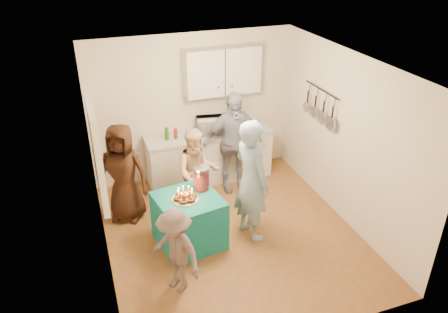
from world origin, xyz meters
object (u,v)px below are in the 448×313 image
object	(u,v)px
woman_back_center	(197,172)
punch_jar	(201,179)
microwave	(211,125)
woman_back_right	(233,142)
man_birthday	(251,181)
counter	(209,157)
woman_back_left	(123,173)
party_table	(189,221)
child_near_left	(176,251)

from	to	relation	value
woman_back_center	punch_jar	bearing A→B (deg)	-92.52
microwave	punch_jar	world-z (taller)	microwave
microwave	woman_back_center	bearing A→B (deg)	-110.95
microwave	woman_back_right	world-z (taller)	woman_back_right
punch_jar	man_birthday	xyz separation A→B (m)	(0.65, -0.29, -0.00)
counter	punch_jar	bearing A→B (deg)	-111.64
woman_back_left	woman_back_right	size ratio (longest dim) A/B	0.89
woman_back_left	microwave	bearing A→B (deg)	51.19
microwave	party_table	size ratio (longest dim) A/B	0.59
woman_back_center	child_near_left	xyz separation A→B (m)	(-0.73, -1.53, -0.14)
woman_back_right	child_near_left	distance (m)	2.55
man_birthday	counter	bearing A→B (deg)	-12.62
woman_back_center	child_near_left	world-z (taller)	woman_back_center
party_table	woman_back_left	xyz separation A→B (m)	(-0.76, 0.94, 0.41)
woman_back_right	child_near_left	size ratio (longest dim) A/B	1.52
woman_back_center	child_near_left	size ratio (longest dim) A/B	1.24
party_table	woman_back_left	world-z (taller)	woman_back_left
party_table	microwave	bearing A→B (deg)	61.84
counter	child_near_left	bearing A→B (deg)	-116.38
counter	microwave	distance (m)	0.62
woman_back_right	woman_back_center	bearing A→B (deg)	-145.25
microwave	woman_back_right	xyz separation A→B (m)	(0.23, -0.45, -0.16)
punch_jar	counter	bearing A→B (deg)	68.36
party_table	woman_back_left	distance (m)	1.28
man_birthday	child_near_left	xyz separation A→B (m)	(-1.29, -0.71, -0.34)
punch_jar	woman_back_center	distance (m)	0.58
party_table	woman_back_center	xyz separation A→B (m)	(0.34, 0.71, 0.34)
man_birthday	woman_back_right	xyz separation A→B (m)	(0.22, 1.33, -0.04)
microwave	punch_jar	size ratio (longest dim) A/B	1.48
woman_back_right	child_near_left	bearing A→B (deg)	-124.83
microwave	child_near_left	world-z (taller)	microwave
microwave	child_near_left	xyz separation A→B (m)	(-1.28, -2.48, -0.47)
counter	woman_back_right	world-z (taller)	woman_back_right
man_birthday	woman_back_left	size ratio (longest dim) A/B	1.17
punch_jar	party_table	bearing A→B (deg)	-145.78
microwave	woman_back_right	size ratio (longest dim) A/B	0.28
microwave	woman_back_left	world-z (taller)	woman_back_left
punch_jar	child_near_left	distance (m)	1.23
punch_jar	woman_back_right	size ratio (longest dim) A/B	0.19
party_table	child_near_left	distance (m)	0.93
party_table	child_near_left	world-z (taller)	child_near_left
microwave	man_birthday	bearing A→B (deg)	-80.64
punch_jar	woman_back_left	size ratio (longest dim) A/B	0.21
woman_back_right	party_table	bearing A→B (deg)	-130.95
child_near_left	woman_back_right	bearing A→B (deg)	111.26
man_birthday	woman_back_right	bearing A→B (deg)	-23.77
party_table	man_birthday	xyz separation A→B (m)	(0.90, -0.11, 0.55)
punch_jar	woman_back_center	bearing A→B (deg)	80.32
counter	party_table	size ratio (longest dim) A/B	2.59
punch_jar	woman_back_left	bearing A→B (deg)	142.64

